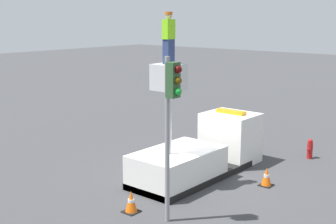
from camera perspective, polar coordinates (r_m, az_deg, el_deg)
ground_plane at (r=18.09m, az=2.95°, el=-7.94°), size 120.00×120.00×0.00m
bucket_truck at (r=18.24m, az=4.03°, el=-4.94°), size 6.21×2.17×4.45m
worker at (r=15.97m, az=0.08°, el=9.01°), size 0.40×0.26×1.75m
traffic_light_pole at (r=13.29m, az=0.38°, el=0.57°), size 0.34×0.57×4.95m
fire_hydrant at (r=21.15m, az=16.92°, el=-4.32°), size 0.48×0.24×0.87m
traffic_cone_rear at (r=14.97m, az=-4.52°, el=-10.89°), size 0.49×0.49×0.70m
traffic_cone_curbside at (r=17.47m, az=11.91°, el=-7.76°), size 0.46×0.46×0.69m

